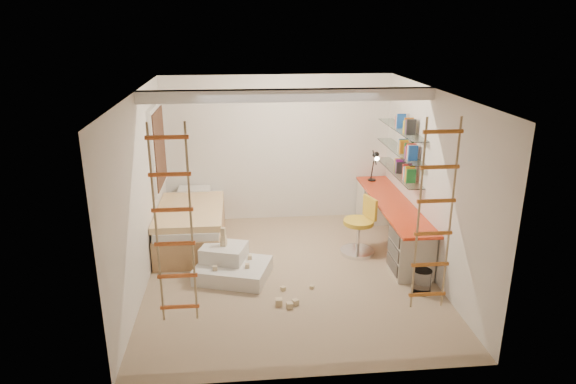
{
  "coord_description": "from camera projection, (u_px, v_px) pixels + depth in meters",
  "views": [
    {
      "loc": [
        -0.67,
        -6.59,
        3.49
      ],
      "look_at": [
        0.0,
        0.3,
        1.15
      ],
      "focal_mm": 32.0,
      "sensor_mm": 36.0,
      "label": 1
    }
  ],
  "objects": [
    {
      "name": "books",
      "position": [
        400.0,
        145.0,
        8.12
      ],
      "size": [
        0.14,
        0.7,
        0.92
      ],
      "color": "#1E722D",
      "rests_on": "shelves"
    },
    {
      "name": "play_platform",
      "position": [
        231.0,
        265.0,
        7.28
      ],
      "size": [
        1.16,
        1.02,
        0.43
      ],
      "color": "silver",
      "rests_on": "floor"
    },
    {
      "name": "ceiling_beam",
      "position": [
        288.0,
        95.0,
        6.87
      ],
      "size": [
        4.0,
        0.18,
        0.16
      ],
      "primitive_type": "cube",
      "color": "white",
      "rests_on": "ceiling"
    },
    {
      "name": "rope_ladder_right",
      "position": [
        435.0,
        217.0,
        5.38
      ],
      "size": [
        0.41,
        0.04,
        2.13
      ],
      "primitive_type": null,
      "color": "#C57021",
      "rests_on": "ceiling"
    },
    {
      "name": "rope_ladder_left",
      "position": [
        174.0,
        227.0,
        5.14
      ],
      "size": [
        0.41,
        0.04,
        2.13
      ],
      "primitive_type": null,
      "color": "#E25426",
      "rests_on": "ceiling"
    },
    {
      "name": "swivel_chair",
      "position": [
        360.0,
        233.0,
        7.96
      ],
      "size": [
        0.67,
        0.67,
        0.91
      ],
      "color": "gold",
      "rests_on": "floor"
    },
    {
      "name": "window_blind",
      "position": [
        160.0,
        148.0,
        8.14
      ],
      "size": [
        0.02,
        1.0,
        1.2
      ],
      "primitive_type": "cube",
      "color": "#4C2D1E",
      "rests_on": "window_frame"
    },
    {
      "name": "bed",
      "position": [
        192.0,
        225.0,
        8.31
      ],
      "size": [
        1.02,
        2.0,
        0.69
      ],
      "color": "#AD7F51",
      "rests_on": "floor"
    },
    {
      "name": "toy_blocks",
      "position": [
        257.0,
        269.0,
        6.99
      ],
      "size": [
        1.37,
        1.12,
        0.7
      ],
      "color": "#CCB284",
      "rests_on": "floor"
    },
    {
      "name": "desk",
      "position": [
        391.0,
        221.0,
        8.23
      ],
      "size": [
        0.56,
        2.8,
        0.75
      ],
      "color": "red",
      "rests_on": "floor"
    },
    {
      "name": "waste_bin",
      "position": [
        422.0,
        281.0,
        6.86
      ],
      "size": [
        0.26,
        0.26,
        0.32
      ],
      "primitive_type": "cylinder",
      "color": "white",
      "rests_on": "floor"
    },
    {
      "name": "floor",
      "position": [
        290.0,
        274.0,
        7.39
      ],
      "size": [
        4.5,
        4.5,
        0.0
      ],
      "primitive_type": "plane",
      "color": "tan",
      "rests_on": "ground"
    },
    {
      "name": "window_frame",
      "position": [
        157.0,
        148.0,
        8.13
      ],
      "size": [
        0.06,
        1.15,
        1.35
      ],
      "primitive_type": "cube",
      "color": "white",
      "rests_on": "wall_left"
    },
    {
      "name": "task_lamp",
      "position": [
        375.0,
        162.0,
        8.9
      ],
      "size": [
        0.14,
        0.36,
        0.57
      ],
      "color": "black",
      "rests_on": "desk"
    },
    {
      "name": "shelves",
      "position": [
        400.0,
        151.0,
        8.15
      ],
      "size": [
        0.25,
        1.8,
        0.71
      ],
      "color": "white",
      "rests_on": "wall_right"
    }
  ]
}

